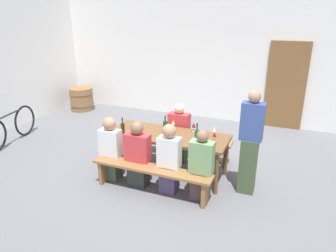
{
  "coord_description": "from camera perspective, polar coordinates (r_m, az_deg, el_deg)",
  "views": [
    {
      "loc": [
        1.89,
        -4.57,
        2.73
      ],
      "look_at": [
        0.0,
        0.0,
        0.9
      ],
      "focal_mm": 33.17,
      "sensor_mm": 36.0,
      "label": 1
    }
  ],
  "objects": [
    {
      "name": "ground_plane",
      "position": [
        5.65,
        0.0,
        -8.59
      ],
      "size": [
        24.0,
        24.0,
        0.0
      ],
      "primitive_type": "plane",
      "color": "slate"
    },
    {
      "name": "back_wall",
      "position": [
        8.27,
        9.25,
        12.18
      ],
      "size": [
        14.0,
        0.2,
        3.2
      ],
      "primitive_type": "cube",
      "color": "white",
      "rests_on": "ground"
    },
    {
      "name": "wooden_door",
      "position": [
        8.01,
        20.84,
        6.87
      ],
      "size": [
        0.9,
        0.06,
        2.1
      ],
      "primitive_type": "cube",
      "color": "brown",
      "rests_on": "ground"
    },
    {
      "name": "tasting_table",
      "position": [
        5.36,
        0.0,
        -2.29
      ],
      "size": [
        2.07,
        0.79,
        0.75
      ],
      "color": "brown",
      "rests_on": "ground"
    },
    {
      "name": "bench_near",
      "position": [
        4.92,
        -3.14,
        -8.58
      ],
      "size": [
        1.97,
        0.3,
        0.45
      ],
      "color": "olive",
      "rests_on": "ground"
    },
    {
      "name": "bench_far",
      "position": [
        6.08,
        2.51,
        -2.71
      ],
      "size": [
        1.97,
        0.3,
        0.45
      ],
      "color": "olive",
      "rests_on": "ground"
    },
    {
      "name": "wine_bottle_0",
      "position": [
        5.32,
        -8.31,
        -0.47
      ],
      "size": [
        0.07,
        0.07,
        0.31
      ],
      "color": "#332814",
      "rests_on": "tasting_table"
    },
    {
      "name": "wine_bottle_1",
      "position": [
        4.98,
        5.32,
        -1.76
      ],
      "size": [
        0.07,
        0.07,
        0.32
      ],
      "color": "#234C2D",
      "rests_on": "tasting_table"
    },
    {
      "name": "wine_bottle_2",
      "position": [
        5.36,
        -0.51,
        -0.08
      ],
      "size": [
        0.07,
        0.07,
        0.31
      ],
      "color": "#194723",
      "rests_on": "tasting_table"
    },
    {
      "name": "wine_glass_0",
      "position": [
        5.05,
        8.53,
        -1.62
      ],
      "size": [
        0.07,
        0.07,
        0.16
      ],
      "color": "silver",
      "rests_on": "tasting_table"
    },
    {
      "name": "wine_glass_1",
      "position": [
        5.6,
        0.96,
        0.64
      ],
      "size": [
        0.06,
        0.06,
        0.14
      ],
      "color": "silver",
      "rests_on": "tasting_table"
    },
    {
      "name": "wine_glass_2",
      "position": [
        5.44,
        4.77,
        0.15
      ],
      "size": [
        0.07,
        0.07,
        0.16
      ],
      "color": "silver",
      "rests_on": "tasting_table"
    },
    {
      "name": "wine_glass_3",
      "position": [
        5.27,
        8.52,
        -0.62
      ],
      "size": [
        0.07,
        0.07,
        0.17
      ],
      "color": "silver",
      "rests_on": "tasting_table"
    },
    {
      "name": "seated_guest_near_0",
      "position": [
        5.32,
        -10.43,
        -4.37
      ],
      "size": [
        0.35,
        0.24,
        1.12
      ],
      "rotation": [
        0.0,
        0.0,
        1.57
      ],
      "color": "#415137",
      "rests_on": "ground"
    },
    {
      "name": "seated_guest_near_1",
      "position": [
        5.08,
        -5.57,
        -5.44
      ],
      "size": [
        0.41,
        0.24,
        1.12
      ],
      "rotation": [
        0.0,
        0.0,
        1.57
      ],
      "color": "#353533",
      "rests_on": "ground"
    },
    {
      "name": "seated_guest_near_2",
      "position": [
        4.86,
        0.22,
        -6.25
      ],
      "size": [
        0.35,
        0.24,
        1.15
      ],
      "rotation": [
        0.0,
        0.0,
        1.57
      ],
      "color": "#4F4168",
      "rests_on": "ground"
    },
    {
      "name": "seated_guest_near_3",
      "position": [
        4.72,
        6.13,
        -7.56
      ],
      "size": [
        0.36,
        0.24,
        1.13
      ],
      "rotation": [
        0.0,
        0.0,
        1.57
      ],
      "color": "#553C40",
      "rests_on": "ground"
    },
    {
      "name": "seated_guest_far_0",
      "position": [
        5.88,
        2.01,
        -1.59
      ],
      "size": [
        0.39,
        0.24,
        1.15
      ],
      "rotation": [
        0.0,
        0.0,
        -1.57
      ],
      "color": "#3F5438",
      "rests_on": "ground"
    },
    {
      "name": "standing_host",
      "position": [
        4.93,
        14.84,
        -3.33
      ],
      "size": [
        0.34,
        0.24,
        1.67
      ],
      "rotation": [
        0.0,
        0.0,
        3.14
      ],
      "color": "#3F5133",
      "rests_on": "ground"
    },
    {
      "name": "wine_barrel",
      "position": [
        9.47,
        -15.58,
        4.83
      ],
      "size": [
        0.69,
        0.69,
        0.65
      ],
      "color": "olive",
      "rests_on": "ground"
    },
    {
      "name": "parked_bicycle_0",
      "position": [
        7.55,
        -27.03,
        -0.21
      ],
      "size": [
        0.38,
        1.68,
        0.9
      ],
      "rotation": [
        0.0,
        0.0,
        1.76
      ],
      "color": "black",
      "rests_on": "ground"
    }
  ]
}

